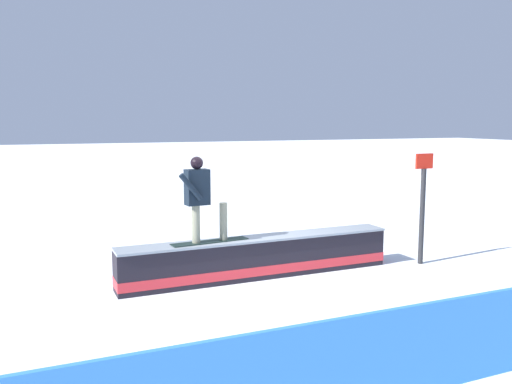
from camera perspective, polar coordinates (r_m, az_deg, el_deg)
ground_plane at (r=10.07m, az=0.31°, el=-8.97°), size 120.00×120.00×0.00m
grind_box at (r=9.98m, az=0.32°, el=-7.11°), size 5.23×0.70×0.75m
snowboarder at (r=9.33m, az=-5.89°, el=-0.43°), size 1.42×0.48×1.52m
safety_fence at (r=6.17m, az=17.55°, el=-15.49°), size 10.06×0.33×0.99m
trail_marker at (r=11.22m, az=17.24°, el=-1.39°), size 0.40×0.10×2.22m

